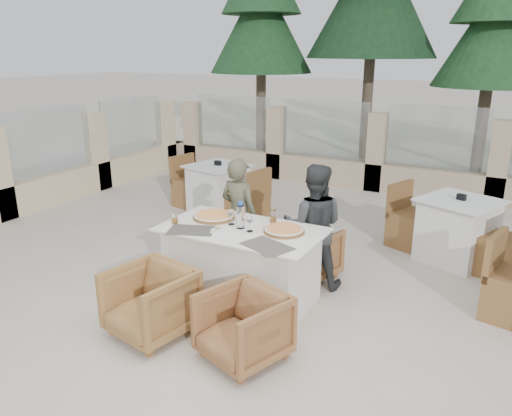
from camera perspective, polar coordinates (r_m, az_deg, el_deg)
The scene contains 26 objects.
ground at distance 5.22m, azimuth -1.27°, elevation -10.42°, with size 80.00×80.00×0.00m, color beige.
sand_patch at distance 18.31m, azimuth 21.13°, elevation 8.79°, with size 30.00×16.00×0.01m, color beige.
perimeter_wall_far at distance 9.24m, azimuth 13.63°, elevation 6.84°, with size 10.00×0.34×1.60m, color tan, non-canonical shape.
perimeter_wall_left at distance 8.89m, azimuth -22.35°, elevation 5.59°, with size 0.34×7.00×1.60m, color beige, non-canonical shape.
pine_far_left at distance 12.43m, azimuth 0.60°, elevation 19.01°, with size 2.42×2.42×5.50m, color #1F4824.
pine_mid_left at distance 11.99m, azimuth 13.23°, elevation 21.02°, with size 2.86×2.86×6.50m, color #193B1E.
pine_centre at distance 11.23m, azimuth 25.38°, elevation 16.27°, with size 2.20×2.20×5.00m, color #224F27.
dining_table at distance 5.07m, azimuth -1.62°, elevation -6.46°, with size 1.60×0.90×0.77m, color silver, non-canonical shape.
placemat_near_left at distance 4.92m, azimuth -7.35°, elevation -2.52°, with size 0.45×0.30×0.00m, color #4E4A43.
placemat_near_right at distance 4.49m, azimuth 1.28°, elevation -4.37°, with size 0.45×0.30×0.00m, color #57514A.
pizza_left at distance 5.24m, azimuth -4.82°, elevation -0.87°, with size 0.44×0.44×0.06m, color orange.
pizza_right at distance 4.83m, azimuth 3.23°, elevation -2.50°, with size 0.40×0.40×0.05m, color #CA441B.
water_bottle at distance 4.90m, azimuth -1.79°, elevation -0.80°, with size 0.08×0.08×0.27m, color #C2DDFF.
wine_glass_centre at distance 5.02m, azimuth -2.84°, elevation -0.90°, with size 0.08×0.08×0.18m, color silver, non-canonical shape.
wine_glass_near at distance 4.82m, azimuth -0.72°, elevation -1.68°, with size 0.08×0.08×0.18m, color silver, non-canonical shape.
beer_glass_left at distance 5.11m, azimuth -9.27°, elevation -1.10°, with size 0.06×0.06×0.12m, color orange.
beer_glass_right at distance 5.07m, azimuth 1.98°, elevation -0.97°, with size 0.07×0.07×0.13m, color orange.
olive_dish at distance 4.84m, azimuth -4.41°, elevation -2.52°, with size 0.11×0.11×0.04m, color silver, non-canonical shape.
armchair_far_left at distance 5.81m, azimuth -1.87°, elevation -4.24°, with size 0.62×0.64×0.58m, color brown.
armchair_far_right at distance 5.61m, azimuth 5.62°, elevation -5.06°, with size 0.63×0.65×0.59m, color brown.
armchair_near_left at distance 4.61m, azimuth -11.97°, elevation -10.49°, with size 0.67×0.68×0.62m, color olive.
armchair_near_right at distance 4.20m, azimuth -1.51°, elevation -13.39°, with size 0.62×0.64×0.58m, color #8F5C34.
diner_left at distance 5.68m, azimuth -1.95°, elevation -0.80°, with size 0.48×0.32×1.32m, color #51513B.
diner_right at distance 5.31m, azimuth 6.59°, elevation -2.09°, with size 0.66×0.51×1.35m, color #323436.
bg_table_a at distance 7.77m, azimuth -4.32°, elevation 2.13°, with size 1.64×0.82×0.77m, color silver, non-canonical shape.
bg_table_b at distance 6.45m, azimuth 21.99°, elevation -2.41°, with size 1.64×0.82×0.77m, color white, non-canonical shape.
Camera 1 is at (2.28, -4.00, 2.46)m, focal length 35.00 mm.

